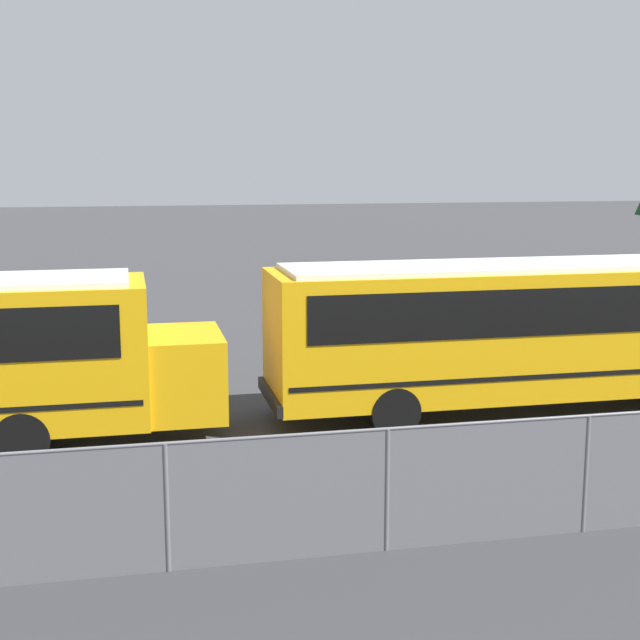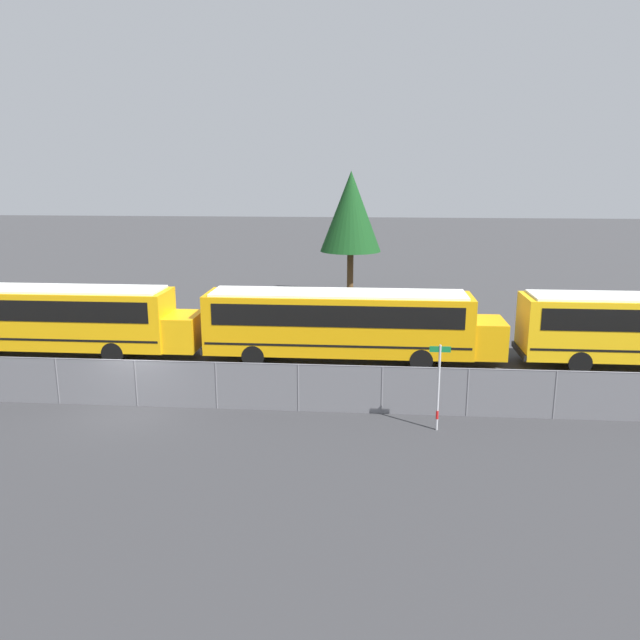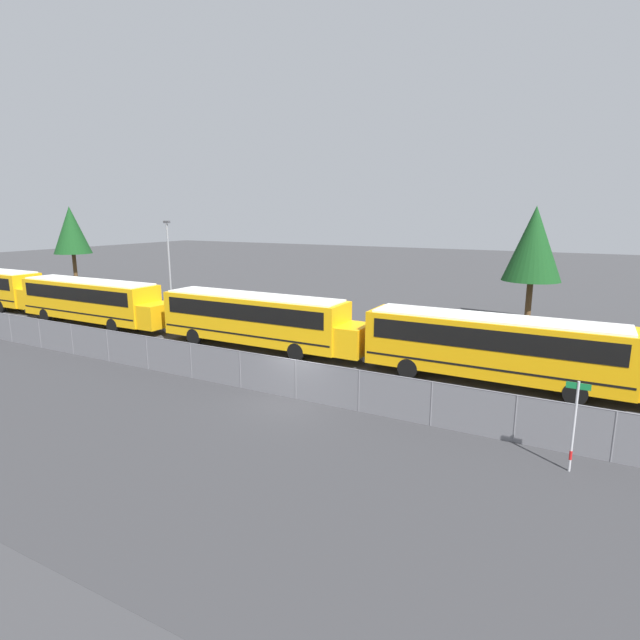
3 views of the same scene
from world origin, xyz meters
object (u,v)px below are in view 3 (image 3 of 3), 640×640
Objects in this scene: school_bus_2 at (257,317)px; tree_0 at (534,244)px; light_pole at (169,261)px; school_bus_3 at (498,345)px; school_bus_1 at (92,299)px; tree_1 at (71,230)px; street_sign at (574,424)px.

school_bus_2 is 1.57× the size of tree_0.
light_pole is 0.87× the size of tree_0.
tree_0 is at bearing 91.00° from school_bus_3.
school_bus_1 is 1.00× the size of school_bus_2.
light_pole is at bearing 152.72° from school_bus_2.
tree_1 reaches higher than school_bus_1.
tree_1 is at bearing 157.90° from street_sign.
school_bus_2 is 1.00× the size of school_bus_3.
tree_1 is (-50.53, -0.91, 0.24)m from tree_0.
school_bus_2 is 1.82× the size of light_pole.
school_bus_3 is 1.52× the size of tree_1.
tree_0 is at bearing 48.53° from school_bus_2.
school_bus_1 is at bearing 167.24° from street_sign.
light_pole is at bearing 165.42° from school_bus_3.
school_bus_2 is 18.96m from street_sign.
tree_0 is 0.97× the size of tree_1.
tree_0 is (-0.27, 15.40, 3.94)m from school_bus_3.
tree_1 is at bearing 162.42° from light_pole.
street_sign is 0.34× the size of tree_1.
street_sign is at bearing -80.70° from tree_0.
school_bus_3 is 1.82× the size of light_pole.
school_bus_1 is 1.52× the size of tree_1.
tree_1 reaches higher than school_bus_3.
school_bus_1 is 14.52m from school_bus_2.
street_sign is at bearing -12.76° from school_bus_1.
tree_1 is at bearing -178.97° from tree_0.
school_bus_1 is at bearing -179.36° from school_bus_3.
tree_1 is at bearing 146.49° from school_bus_1.
street_sign is at bearing -22.10° from tree_1.
school_bus_1 is 28.44m from school_bus_3.
school_bus_1 is 32.73m from street_sign.
tree_0 is at bearing 99.30° from street_sign.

